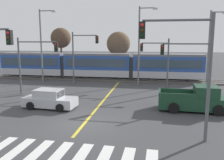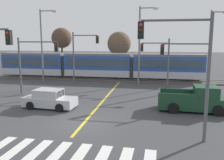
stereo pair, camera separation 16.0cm
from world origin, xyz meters
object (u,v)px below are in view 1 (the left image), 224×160
(traffic_light_far_left, at_px, (81,51))
(sedan_crossing, at_px, (50,99))
(street_lamp_centre, at_px, (141,42))
(bare_tree_far_west, at_px, (61,38))
(traffic_light_far_right, at_px, (158,56))
(traffic_light_near_right, at_px, (187,58))
(street_lamp_west, at_px, (42,42))
(light_rail_tram, at_px, (98,65))
(bare_tree_west, at_px, (118,44))
(pickup_truck, at_px, (196,100))
(street_lamp_east, at_px, (210,44))
(traffic_light_mid_left, at_px, (33,57))
(traffic_light_mid_right, at_px, (191,60))

(traffic_light_far_left, bearing_deg, sedan_crossing, -87.44)
(street_lamp_centre, relative_size, bare_tree_far_west, 1.26)
(sedan_crossing, height_order, traffic_light_far_right, traffic_light_far_right)
(traffic_light_near_right, bearing_deg, street_lamp_west, 134.84)
(street_lamp_west, bearing_deg, light_rail_tram, 28.40)
(traffic_light_far_left, distance_m, traffic_light_far_right, 9.12)
(light_rail_tram, distance_m, bare_tree_far_west, 9.81)
(sedan_crossing, height_order, bare_tree_west, bare_tree_west)
(pickup_truck, bearing_deg, street_lamp_west, 150.06)
(traffic_light_far_left, distance_m, bare_tree_west, 10.79)
(pickup_truck, height_order, street_lamp_east, street_lamp_east)
(traffic_light_far_right, bearing_deg, pickup_truck, -72.48)
(street_lamp_west, bearing_deg, traffic_light_near_right, -45.16)
(bare_tree_west, bearing_deg, sedan_crossing, -97.08)
(traffic_light_far_left, bearing_deg, street_lamp_west, 170.36)
(light_rail_tram, relative_size, traffic_light_far_right, 5.01)
(light_rail_tram, relative_size, traffic_light_mid_left, 4.95)
(traffic_light_far_right, xyz_separation_m, bare_tree_west, (-6.10, 10.52, 1.21))
(street_lamp_east, distance_m, bare_tree_west, 14.86)
(traffic_light_far_left, relative_size, traffic_light_mid_right, 1.14)
(traffic_light_near_right, bearing_deg, pickup_truck, 74.32)
(sedan_crossing, height_order, traffic_light_mid_right, traffic_light_mid_right)
(traffic_light_near_right, height_order, bare_tree_west, traffic_light_near_right)
(traffic_light_mid_left, bearing_deg, street_lamp_centre, 33.90)
(sedan_crossing, distance_m, pickup_truck, 11.50)
(traffic_light_mid_left, bearing_deg, light_rail_tram, 67.14)
(sedan_crossing, xyz_separation_m, bare_tree_far_west, (-6.86, 19.84, 5.02))
(sedan_crossing, height_order, traffic_light_near_right, traffic_light_near_right)
(traffic_light_mid_left, bearing_deg, pickup_truck, -12.42)
(light_rail_tram, distance_m, sedan_crossing, 14.60)
(sedan_crossing, distance_m, traffic_light_far_left, 10.77)
(light_rail_tram, xyz_separation_m, pickup_truck, (10.91, -13.38, -1.20))
(traffic_light_near_right, xyz_separation_m, street_lamp_east, (4.75, 16.43, 0.44))
(sedan_crossing, relative_size, street_lamp_west, 0.47)
(pickup_truck, height_order, bare_tree_far_west, bare_tree_far_west)
(bare_tree_west, bearing_deg, traffic_light_far_right, -59.91)
(traffic_light_mid_right, relative_size, bare_tree_far_west, 0.75)
(traffic_light_mid_left, height_order, traffic_light_mid_right, traffic_light_mid_left)
(traffic_light_near_right, bearing_deg, bare_tree_west, 106.11)
(sedan_crossing, xyz_separation_m, traffic_light_far_left, (-0.46, 10.18, 3.47))
(street_lamp_centre, bearing_deg, bare_tree_west, 113.66)
(light_rail_tram, height_order, bare_tree_far_west, bare_tree_far_west)
(traffic_light_far_right, xyz_separation_m, bare_tree_far_west, (-15.50, 9.83, 2.07))
(traffic_light_mid_left, distance_m, traffic_light_mid_right, 15.08)
(sedan_crossing, height_order, street_lamp_east, street_lamp_east)
(street_lamp_centre, bearing_deg, bare_tree_far_west, 147.77)
(traffic_light_mid_right, relative_size, street_lamp_centre, 0.60)
(sedan_crossing, distance_m, street_lamp_west, 13.31)
(sedan_crossing, height_order, bare_tree_far_west, bare_tree_far_west)
(light_rail_tram, relative_size, street_lamp_centre, 3.01)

